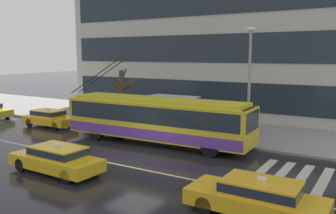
% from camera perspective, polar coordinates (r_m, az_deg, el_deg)
% --- Properties ---
extents(ground_plane, '(160.00, 160.00, 0.00)m').
position_cam_1_polar(ground_plane, '(19.16, -5.37, -8.20)').
color(ground_plane, black).
extents(sidewalk_slab, '(80.00, 10.00, 0.14)m').
position_cam_1_polar(sidewalk_slab, '(27.58, 7.32, -2.98)').
color(sidewalk_slab, gray).
rests_on(sidewalk_slab, ground_plane).
extents(crosswalk_stripe_edge_near, '(0.44, 4.40, 0.01)m').
position_cam_1_polar(crosswalk_stripe_edge_near, '(17.70, 14.57, -9.83)').
color(crosswalk_stripe_edge_near, beige).
rests_on(crosswalk_stripe_edge_near, ground_plane).
extents(crosswalk_stripe_inner_a, '(0.44, 4.40, 0.01)m').
position_cam_1_polar(crosswalk_stripe_inner_a, '(17.47, 17.43, -10.18)').
color(crosswalk_stripe_inner_a, beige).
rests_on(crosswalk_stripe_inner_a, ground_plane).
extents(crosswalk_stripe_center, '(0.44, 4.40, 0.01)m').
position_cam_1_polar(crosswalk_stripe_center, '(17.29, 20.36, -10.52)').
color(crosswalk_stripe_center, beige).
rests_on(crosswalk_stripe_center, ground_plane).
extents(crosswalk_stripe_inner_b, '(0.44, 4.40, 0.01)m').
position_cam_1_polar(crosswalk_stripe_inner_b, '(17.16, 23.36, -10.83)').
color(crosswalk_stripe_inner_b, beige).
rests_on(crosswalk_stripe_inner_b, ground_plane).
extents(lane_centre_line, '(72.00, 0.14, 0.01)m').
position_cam_1_polar(lane_centre_line, '(18.26, -7.66, -9.06)').
color(lane_centre_line, silver).
rests_on(lane_centre_line, ground_plane).
extents(trolleybus, '(12.74, 2.93, 5.25)m').
position_cam_1_polar(trolleybus, '(22.03, -1.85, -1.86)').
color(trolleybus, gold).
rests_on(trolleybus, ground_plane).
extents(taxi_queued_behind_bus, '(4.28, 1.83, 1.39)m').
position_cam_1_polar(taxi_queued_behind_bus, '(28.83, -18.31, -1.57)').
color(taxi_queued_behind_bus, yellow).
rests_on(taxi_queued_behind_bus, ground_plane).
extents(taxi_oncoming_far, '(4.67, 1.81, 1.39)m').
position_cam_1_polar(taxi_oncoming_far, '(12.84, 14.02, -13.54)').
color(taxi_oncoming_far, yellow).
rests_on(taxi_oncoming_far, ground_plane).
extents(taxi_oncoming_near, '(4.67, 1.82, 1.39)m').
position_cam_1_polar(taxi_oncoming_near, '(17.52, -17.21, -7.72)').
color(taxi_oncoming_near, yellow).
rests_on(taxi_oncoming_near, ground_plane).
extents(bus_shelter, '(3.56, 1.86, 2.44)m').
position_cam_1_polar(bus_shelter, '(25.14, 0.88, 0.47)').
color(bus_shelter, gray).
rests_on(bus_shelter, sidewalk_slab).
extents(pedestrian_at_shelter, '(1.07, 1.07, 2.02)m').
position_cam_1_polar(pedestrian_at_shelter, '(23.40, 8.86, -0.94)').
color(pedestrian_at_shelter, brown).
rests_on(pedestrian_at_shelter, sidewalk_slab).
extents(pedestrian_approaching_curb, '(1.52, 1.52, 1.99)m').
position_cam_1_polar(pedestrian_approaching_curb, '(23.84, 12.39, -0.72)').
color(pedestrian_approaching_curb, '#1A364B').
rests_on(pedestrian_approaching_curb, sidewalk_slab).
extents(pedestrian_walking_past, '(0.50, 0.50, 1.54)m').
position_cam_1_polar(pedestrian_walking_past, '(25.69, -3.79, -1.55)').
color(pedestrian_walking_past, '#2F3A45').
rests_on(pedestrian_walking_past, sidewalk_slab).
extents(pedestrian_waiting_by_pole, '(1.43, 1.43, 2.00)m').
position_cam_1_polar(pedestrian_waiting_by_pole, '(24.07, 2.41, -0.51)').
color(pedestrian_waiting_by_pole, black).
rests_on(pedestrian_waiting_by_pole, sidewalk_slab).
extents(street_lamp, '(0.60, 0.32, 6.86)m').
position_cam_1_polar(street_lamp, '(21.65, 12.78, 4.79)').
color(street_lamp, gray).
rests_on(street_lamp, sidewalk_slab).
extents(street_tree_bare, '(1.89, 1.61, 4.23)m').
position_cam_1_polar(street_tree_bare, '(27.76, -7.31, 2.04)').
color(street_tree_bare, brown).
rests_on(street_tree_bare, sidewalk_slab).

